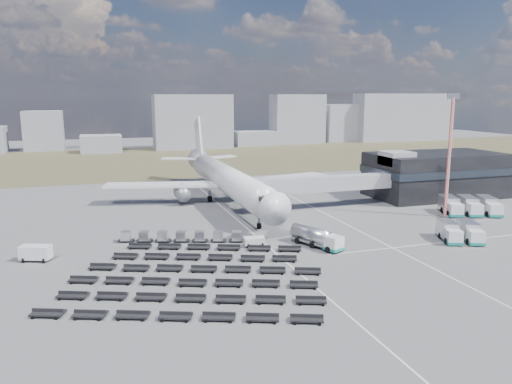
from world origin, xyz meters
name	(u,v)px	position (x,y,z in m)	size (l,w,h in m)	color
ground	(277,243)	(0.00, 0.00, 0.00)	(420.00, 420.00, 0.00)	#565659
grass_strip	(172,159)	(0.00, 110.00, 0.01)	(420.00, 90.00, 0.01)	#4E462E
lane_markings	(325,233)	(9.77, 3.00, 0.01)	(47.12, 110.00, 0.01)	silver
terminal	(435,174)	(47.77, 23.96, 5.25)	(30.40, 16.40, 11.00)	black
jet_bridge	(315,185)	(15.90, 20.42, 5.05)	(30.30, 3.80, 7.05)	#939399
airliner	(225,178)	(0.00, 32.38, 5.29)	(51.59, 64.53, 17.62)	silver
skyline	(154,125)	(-1.38, 151.74, 10.37)	(316.91, 27.01, 23.86)	gray
fuel_tanker	(316,237)	(5.09, -3.78, 1.49)	(5.80, 9.40, 2.98)	silver
pushback_tug	(254,242)	(-4.00, -0.63, 0.72)	(3.19, 1.79, 1.45)	silver
utility_van	(36,253)	(-35.51, 2.23, 1.12)	(4.20, 1.90, 2.25)	silver
catering_truck	(245,190)	(5.79, 36.82, 1.54)	(4.25, 7.02, 3.01)	silver
service_trucks_near	(460,232)	(28.35, -8.02, 1.49)	(7.77, 8.41, 2.75)	silver
service_trucks_far	(470,206)	(42.93, 6.64, 1.66)	(12.03, 10.53, 3.06)	silver
uld_row	(181,236)	(-14.39, 5.14, 0.93)	(19.56, 7.62, 1.56)	black
baggage_dollies	(195,276)	(-15.47, -11.69, 0.41)	(37.08, 34.79, 0.82)	black
floodlight_mast	(449,156)	(36.92, 6.34, 11.73)	(2.21, 1.81, 23.40)	red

